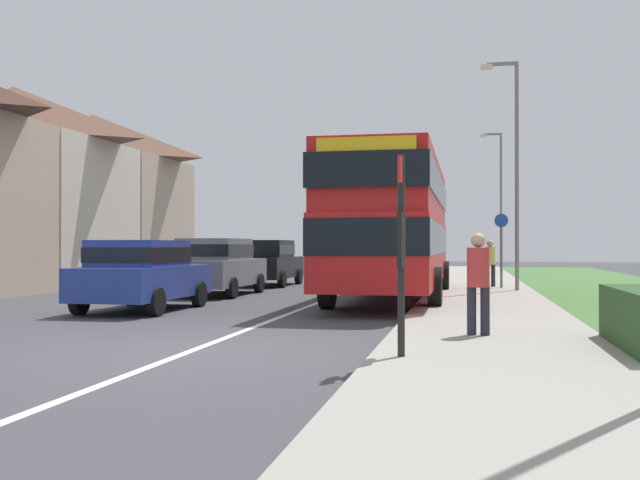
# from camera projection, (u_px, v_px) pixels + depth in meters

# --- Properties ---
(ground_plane) EXTENTS (120.00, 120.00, 0.00)m
(ground_plane) POSITION_uv_depth(u_px,v_px,m) (185.00, 353.00, 9.95)
(ground_plane) COLOR #424247
(lane_marking_centre) EXTENTS (0.14, 60.00, 0.01)m
(lane_marking_centre) POSITION_uv_depth(u_px,v_px,m) (310.00, 306.00, 17.79)
(lane_marking_centre) COLOR silver
(lane_marking_centre) RESTS_ON ground_plane
(pavement_near_side) EXTENTS (3.20, 68.00, 0.12)m
(pavement_near_side) POSITION_uv_depth(u_px,v_px,m) (487.00, 314.00, 14.99)
(pavement_near_side) COLOR #9E998E
(pavement_near_side) RESTS_ON ground_plane
(double_decker_bus) EXTENTS (2.80, 11.08, 3.70)m
(double_decker_bus) POSITION_uv_depth(u_px,v_px,m) (393.00, 221.00, 19.72)
(double_decker_bus) COLOR red
(double_decker_bus) RESTS_ON ground_plane
(parked_car_blue) EXTENTS (1.96, 3.99, 1.60)m
(parked_car_blue) POSITION_uv_depth(u_px,v_px,m) (142.00, 272.00, 16.44)
(parked_car_blue) COLOR navy
(parked_car_blue) RESTS_ON ground_plane
(parked_car_grey) EXTENTS (1.98, 4.33, 1.69)m
(parked_car_grey) POSITION_uv_depth(u_px,v_px,m) (217.00, 264.00, 21.63)
(parked_car_grey) COLOR slate
(parked_car_grey) RESTS_ON ground_plane
(parked_car_black) EXTENTS (1.89, 4.11, 1.69)m
(parked_car_black) POSITION_uv_depth(u_px,v_px,m) (268.00, 261.00, 26.87)
(parked_car_black) COLOR black
(parked_car_black) RESTS_ON ground_plane
(pedestrian_at_stop) EXTENTS (0.34, 0.34, 1.67)m
(pedestrian_at_stop) POSITION_uv_depth(u_px,v_px,m) (478.00, 279.00, 10.99)
(pedestrian_at_stop) COLOR #23232D
(pedestrian_at_stop) RESTS_ON ground_plane
(pedestrian_walking_away) EXTENTS (0.34, 0.34, 1.67)m
(pedestrian_walking_away) POSITION_uv_depth(u_px,v_px,m) (490.00, 261.00, 24.16)
(pedestrian_walking_away) COLOR #23232D
(pedestrian_walking_away) RESTS_ON ground_plane
(bus_stop_sign) EXTENTS (0.09, 0.52, 2.60)m
(bus_stop_sign) POSITION_uv_depth(u_px,v_px,m) (401.00, 241.00, 8.89)
(bus_stop_sign) COLOR black
(bus_stop_sign) RESTS_ON ground_plane
(cycle_route_sign) EXTENTS (0.44, 0.08, 2.52)m
(cycle_route_sign) POSITION_uv_depth(u_px,v_px,m) (501.00, 247.00, 23.51)
(cycle_route_sign) COLOR slate
(cycle_route_sign) RESTS_ON ground_plane
(street_lamp_mid) EXTENTS (1.14, 0.20, 7.13)m
(street_lamp_mid) POSITION_uv_depth(u_px,v_px,m) (513.00, 160.00, 22.20)
(street_lamp_mid) COLOR slate
(street_lamp_mid) RESTS_ON ground_plane
(street_lamp_far) EXTENTS (1.14, 0.20, 7.29)m
(street_lamp_far) POSITION_uv_depth(u_px,v_px,m) (499.00, 193.00, 37.31)
(street_lamp_far) COLOR slate
(street_lamp_far) RESTS_ON ground_plane
(house_terrace_far_side) EXTENTS (7.44, 17.41, 7.37)m
(house_terrace_far_side) POSITION_uv_depth(u_px,v_px,m) (12.00, 186.00, 26.76)
(house_terrace_far_side) COLOR #C1A88E
(house_terrace_far_side) RESTS_ON ground_plane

